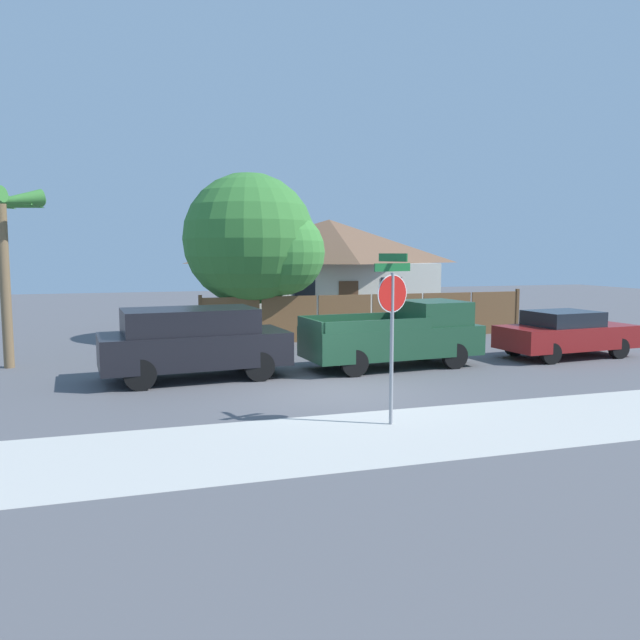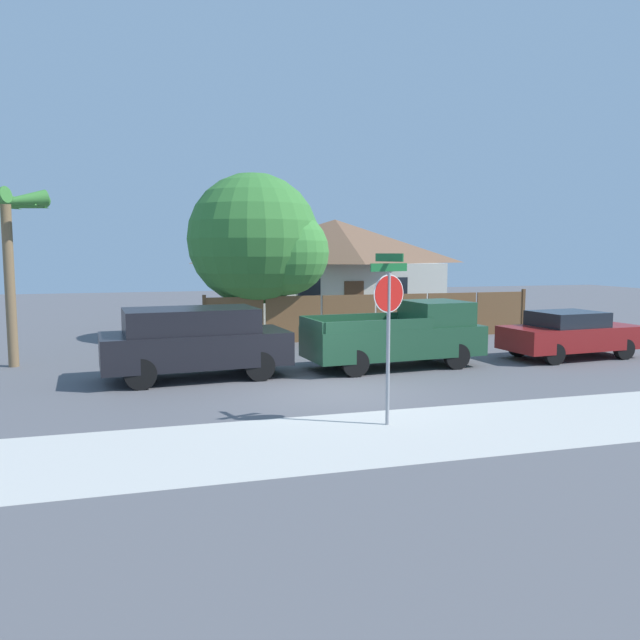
{
  "view_description": "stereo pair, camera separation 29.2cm",
  "coord_description": "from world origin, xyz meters",
  "px_view_note": "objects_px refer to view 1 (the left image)",
  "views": [
    {
      "loc": [
        -4.61,
        -13.59,
        3.22
      ],
      "look_at": [
        -0.16,
        0.82,
        1.6
      ],
      "focal_mm": 35.0,
      "sensor_mm": 36.0,
      "label": 1
    },
    {
      "loc": [
        -4.33,
        -13.67,
        3.22
      ],
      "look_at": [
        -0.16,
        0.82,
        1.6
      ],
      "focal_mm": 35.0,
      "sensor_mm": 36.0,
      "label": 2
    }
  ],
  "objects_px": {
    "stop_sign": "(392,310)",
    "parked_sedan": "(566,333)",
    "house": "(329,268)",
    "orange_pickup": "(399,336)",
    "palm_tree": "(1,216)",
    "red_suv": "(193,341)",
    "oak_tree": "(256,242)"
  },
  "relations": [
    {
      "from": "house",
      "to": "stop_sign",
      "type": "distance_m",
      "value": 18.55
    },
    {
      "from": "palm_tree",
      "to": "orange_pickup",
      "type": "xyz_separation_m",
      "value": [
        10.56,
        -3.11,
        -3.35
      ]
    },
    {
      "from": "palm_tree",
      "to": "red_suv",
      "type": "bearing_deg",
      "value": -32.96
    },
    {
      "from": "house",
      "to": "oak_tree",
      "type": "bearing_deg",
      "value": -128.32
    },
    {
      "from": "oak_tree",
      "to": "palm_tree",
      "type": "relative_size",
      "value": 1.23
    },
    {
      "from": "stop_sign",
      "to": "orange_pickup",
      "type": "bearing_deg",
      "value": 46.73
    },
    {
      "from": "palm_tree",
      "to": "stop_sign",
      "type": "height_order",
      "value": "palm_tree"
    },
    {
      "from": "red_suv",
      "to": "parked_sedan",
      "type": "relative_size",
      "value": 1.1
    },
    {
      "from": "oak_tree",
      "to": "orange_pickup",
      "type": "height_order",
      "value": "oak_tree"
    },
    {
      "from": "stop_sign",
      "to": "red_suv",
      "type": "bearing_deg",
      "value": 102.05
    },
    {
      "from": "parked_sedan",
      "to": "orange_pickup",
      "type": "bearing_deg",
      "value": 175.18
    },
    {
      "from": "parked_sedan",
      "to": "stop_sign",
      "type": "height_order",
      "value": "stop_sign"
    },
    {
      "from": "orange_pickup",
      "to": "parked_sedan",
      "type": "distance_m",
      "value": 5.64
    },
    {
      "from": "palm_tree",
      "to": "stop_sign",
      "type": "xyz_separation_m",
      "value": [
        7.94,
        -8.58,
        -2.07
      ]
    },
    {
      "from": "palm_tree",
      "to": "parked_sedan",
      "type": "xyz_separation_m",
      "value": [
        16.2,
        -3.13,
        -3.5
      ]
    },
    {
      "from": "palm_tree",
      "to": "red_suv",
      "type": "xyz_separation_m",
      "value": [
        4.83,
        -3.13,
        -3.25
      ]
    },
    {
      "from": "house",
      "to": "orange_pickup",
      "type": "bearing_deg",
      "value": -99.05
    },
    {
      "from": "house",
      "to": "red_suv",
      "type": "bearing_deg",
      "value": -121.68
    },
    {
      "from": "stop_sign",
      "to": "house",
      "type": "bearing_deg",
      "value": 57.95
    },
    {
      "from": "stop_sign",
      "to": "oak_tree",
      "type": "bearing_deg",
      "value": 73.05
    },
    {
      "from": "house",
      "to": "palm_tree",
      "type": "relative_size",
      "value": 1.97
    },
    {
      "from": "house",
      "to": "oak_tree",
      "type": "height_order",
      "value": "oak_tree"
    },
    {
      "from": "oak_tree",
      "to": "orange_pickup",
      "type": "relative_size",
      "value": 1.2
    },
    {
      "from": "palm_tree",
      "to": "parked_sedan",
      "type": "bearing_deg",
      "value": -10.94
    },
    {
      "from": "palm_tree",
      "to": "orange_pickup",
      "type": "distance_m",
      "value": 11.51
    },
    {
      "from": "oak_tree",
      "to": "stop_sign",
      "type": "bearing_deg",
      "value": -89.31
    },
    {
      "from": "oak_tree",
      "to": "palm_tree",
      "type": "bearing_deg",
      "value": -156.67
    },
    {
      "from": "stop_sign",
      "to": "parked_sedan",
      "type": "bearing_deg",
      "value": 15.77
    },
    {
      "from": "house",
      "to": "stop_sign",
      "type": "relative_size",
      "value": 3.04
    },
    {
      "from": "house",
      "to": "red_suv",
      "type": "relative_size",
      "value": 2.02
    },
    {
      "from": "oak_tree",
      "to": "red_suv",
      "type": "bearing_deg",
      "value": -114.54
    },
    {
      "from": "palm_tree",
      "to": "stop_sign",
      "type": "distance_m",
      "value": 11.87
    }
  ]
}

